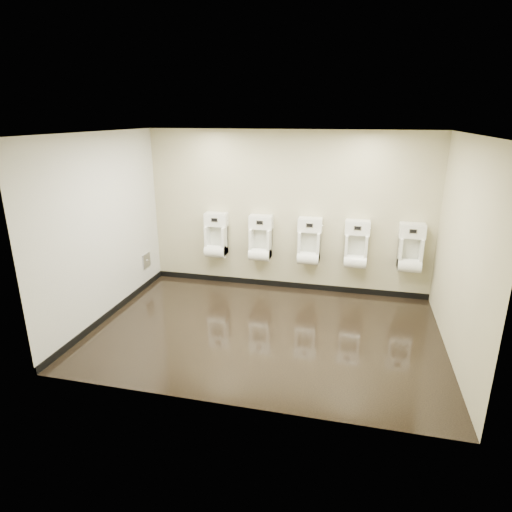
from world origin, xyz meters
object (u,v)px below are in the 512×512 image
at_px(urinal_1, 260,241).
at_px(urinal_3, 356,248).
at_px(urinal_2, 309,245).
at_px(urinal_4, 410,251).
at_px(access_panel, 146,260).
at_px(urinal_0, 216,238).

xyz_separation_m(urinal_1, urinal_3, (1.66, 0.00, 0.00)).
distance_m(urinal_2, urinal_3, 0.80).
distance_m(urinal_2, urinal_4, 1.67).
relative_size(urinal_1, urinal_4, 1.00).
height_order(urinal_2, urinal_4, same).
relative_size(access_panel, urinal_4, 0.32).
xyz_separation_m(urinal_3, urinal_4, (0.87, 0.00, 0.00)).
bearing_deg(urinal_3, access_panel, -173.69).
xyz_separation_m(urinal_1, urinal_4, (2.54, 0.00, 0.00)).
bearing_deg(access_panel, urinal_1, 11.35).
bearing_deg(urinal_0, urinal_2, 0.00).
bearing_deg(urinal_1, urinal_0, 180.00).
bearing_deg(urinal_1, urinal_3, 0.00).
bearing_deg(urinal_4, urinal_1, 180.00).
distance_m(access_panel, urinal_3, 3.74).
height_order(urinal_1, urinal_2, same).
distance_m(urinal_0, urinal_4, 3.37).
relative_size(access_panel, urinal_2, 0.32).
bearing_deg(urinal_1, urinal_4, 0.00).
bearing_deg(access_panel, urinal_0, 18.70).
xyz_separation_m(urinal_2, urinal_4, (1.67, 0.00, 0.00)).
distance_m(urinal_1, urinal_2, 0.87).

